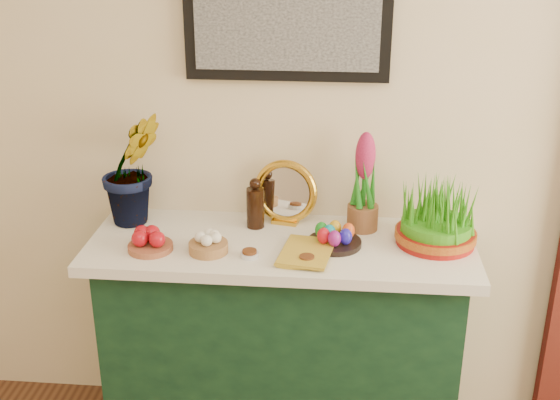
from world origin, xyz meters
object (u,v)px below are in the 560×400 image
object	(u,v)px
sideboard	(281,348)
wheatgrass_sabzeh	(437,217)
mirror	(286,193)
book	(282,249)
hyacinth_green	(131,151)

from	to	relation	value
sideboard	wheatgrass_sabzeh	distance (m)	0.80
mirror	book	distance (m)	0.29
wheatgrass_sabzeh	hyacinth_green	bearing A→B (deg)	175.19
book	mirror	bearing A→B (deg)	101.21
mirror	wheatgrass_sabzeh	xyz separation A→B (m)	(0.55, -0.14, -0.02)
hyacinth_green	wheatgrass_sabzeh	world-z (taller)	hyacinth_green
wheatgrass_sabzeh	book	bearing A→B (deg)	-166.55
mirror	sideboard	bearing A→B (deg)	-90.37
sideboard	book	distance (m)	0.49
book	hyacinth_green	bearing A→B (deg)	167.87
sideboard	mirror	xyz separation A→B (m)	(0.00, 0.17, 0.59)
hyacinth_green	wheatgrass_sabzeh	size ratio (longest dim) A/B	1.97
hyacinth_green	wheatgrass_sabzeh	xyz separation A→B (m)	(1.13, -0.09, -0.18)
hyacinth_green	wheatgrass_sabzeh	distance (m)	1.15
hyacinth_green	book	bearing A→B (deg)	-56.00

